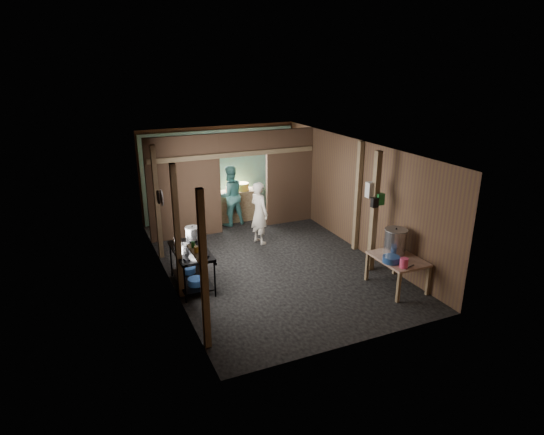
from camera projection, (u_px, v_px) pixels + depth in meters
name	position (u px, v px, depth m)	size (l,w,h in m)	color
floor	(268.00, 261.00, 10.35)	(4.50, 7.00, 0.00)	black
ceiling	(268.00, 147.00, 9.50)	(4.50, 7.00, 0.00)	#464646
wall_back	(220.00, 172.00, 12.95)	(4.50, 0.00, 2.60)	brown
wall_front	(360.00, 270.00, 6.90)	(4.50, 0.00, 2.60)	brown
wall_left	(165.00, 220.00, 9.06)	(0.00, 7.00, 2.60)	brown
wall_right	(355.00, 194.00, 10.78)	(0.00, 7.00, 2.60)	brown
partition_left	(184.00, 188.00, 11.32)	(1.85, 0.10, 2.60)	brown
partition_right	(289.00, 177.00, 12.42)	(1.35, 0.10, 2.60)	brown
partition_header	(243.00, 144.00, 11.59)	(1.30, 0.10, 0.60)	brown
turquoise_panel	(220.00, 174.00, 12.91)	(4.40, 0.06, 2.50)	#5DA5A5
back_counter	(237.00, 205.00, 12.87)	(1.20, 0.50, 0.85)	#A08660
wall_clock	(228.00, 151.00, 12.76)	(0.20, 0.20, 0.03)	silver
post_left_a	(204.00, 272.00, 6.84)	(0.10, 0.12, 2.60)	#A08660
post_left_b	(177.00, 233.00, 8.40)	(0.10, 0.12, 2.60)	#A08660
post_left_c	(157.00, 203.00, 10.13)	(0.10, 0.12, 2.60)	#A08660
post_right	(358.00, 197.00, 10.58)	(0.10, 0.12, 2.60)	#A08660
post_free	(374.00, 213.00, 9.50)	(0.12, 0.12, 2.60)	#A08660
cross_beam	(235.00, 154.00, 11.54)	(4.40, 0.12, 0.12)	#A08660
pan_lid_big	(161.00, 198.00, 9.31)	(0.34, 0.34, 0.03)	#949494
pan_lid_small	(158.00, 197.00, 9.69)	(0.30, 0.30, 0.03)	black
wall_shelf	(197.00, 253.00, 7.25)	(0.14, 0.80, 0.03)	#A08660
jar_white	(201.00, 255.00, 7.02)	(0.07, 0.07, 0.10)	silver
jar_yellow	(197.00, 249.00, 7.23)	(0.08, 0.08, 0.10)	gold
jar_green	(193.00, 245.00, 7.42)	(0.06, 0.06, 0.10)	#1B712D
bag_white	(372.00, 190.00, 9.40)	(0.22, 0.15, 0.32)	silver
bag_green	(380.00, 199.00, 9.38)	(0.16, 0.12, 0.24)	#1B712D
bag_black	(375.00, 203.00, 9.33)	(0.14, 0.10, 0.20)	black
gas_range	(192.00, 268.00, 9.07)	(0.69, 1.33, 0.79)	black
prep_table	(397.00, 273.00, 9.04)	(0.79, 1.08, 0.64)	tan
stove_pot_large	(193.00, 234.00, 9.38)	(0.30, 0.30, 0.31)	#B3B3BA
stove_pot_med	(183.00, 249.00, 8.77)	(0.22, 0.22, 0.20)	#B3B3BA
stove_saucepan	(176.00, 240.00, 9.30)	(0.14, 0.14, 0.09)	#B3B3BA
frying_pan	(197.00, 257.00, 8.54)	(0.29, 0.51, 0.07)	#949494
blue_tub_front	(196.00, 282.00, 8.89)	(0.31, 0.31, 0.13)	navy
blue_tub_back	(189.00, 270.00, 9.40)	(0.29, 0.29, 0.12)	navy
stock_pot	(395.00, 242.00, 9.09)	(0.46, 0.46, 0.53)	#B3B3BA
wash_basin	(391.00, 259.00, 8.72)	(0.33, 0.33, 0.12)	navy
pink_bucket	(404.00, 263.00, 8.49)	(0.16, 0.16, 0.19)	#EB4370
knife	(410.00, 267.00, 8.52)	(0.30, 0.04, 0.01)	#B3B3BA
yellow_tub	(242.00, 187.00, 12.77)	(0.38, 0.38, 0.21)	gold
red_cup	(228.00, 189.00, 12.62)	(0.13, 0.13, 0.15)	#BB5533
cook	(259.00, 213.00, 11.13)	(0.57, 0.37, 1.55)	silver
worker_back	(230.00, 196.00, 12.35)	(0.81, 0.63, 1.66)	teal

